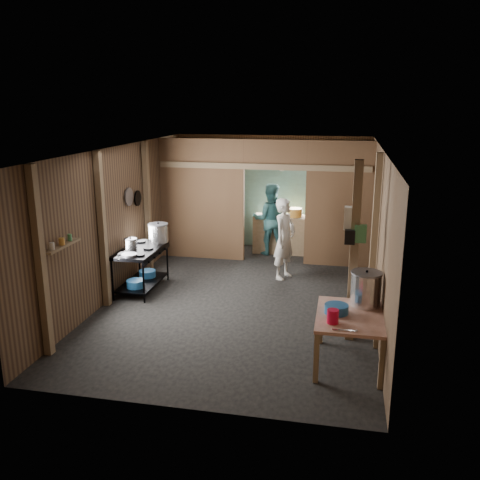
% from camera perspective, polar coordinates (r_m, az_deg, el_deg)
% --- Properties ---
extents(floor, '(4.50, 7.00, 0.00)m').
position_cam_1_polar(floor, '(9.21, 0.25, -6.31)').
color(floor, black).
rests_on(floor, ground).
extents(ceiling, '(4.50, 7.00, 0.00)m').
position_cam_1_polar(ceiling, '(8.61, 0.27, 10.03)').
color(ceiling, '#373433').
rests_on(ceiling, ground).
extents(wall_back, '(4.50, 0.00, 2.60)m').
position_cam_1_polar(wall_back, '(12.20, 3.48, 5.34)').
color(wall_back, brown).
rests_on(wall_back, ground).
extents(wall_front, '(4.50, 0.00, 2.60)m').
position_cam_1_polar(wall_front, '(5.58, -6.81, -6.67)').
color(wall_front, brown).
rests_on(wall_front, ground).
extents(wall_left, '(0.00, 7.00, 2.60)m').
position_cam_1_polar(wall_left, '(9.50, -13.18, 2.17)').
color(wall_left, brown).
rests_on(wall_left, ground).
extents(wall_right, '(0.00, 7.00, 2.60)m').
position_cam_1_polar(wall_right, '(8.68, 14.99, 0.84)').
color(wall_right, brown).
rests_on(wall_right, ground).
extents(partition_left, '(1.85, 0.10, 2.60)m').
position_cam_1_polar(partition_left, '(11.21, -4.21, 4.46)').
color(partition_left, brown).
rests_on(partition_left, floor).
extents(partition_right, '(1.35, 0.10, 2.60)m').
position_cam_1_polar(partition_right, '(10.81, 10.80, 3.84)').
color(partition_right, brown).
rests_on(partition_right, floor).
extents(partition_header, '(1.30, 0.10, 0.60)m').
position_cam_1_polar(partition_header, '(10.76, 3.91, 9.40)').
color(partition_header, brown).
rests_on(partition_header, wall_back).
extents(turquoise_panel, '(4.40, 0.06, 2.50)m').
position_cam_1_polar(turquoise_panel, '(12.15, 3.43, 5.06)').
color(turquoise_panel, '#6B9E98').
rests_on(turquoise_panel, wall_back).
extents(back_counter, '(1.20, 0.50, 0.85)m').
position_cam_1_polar(back_counter, '(11.81, 4.47, 0.66)').
color(back_counter, '#8B6E51').
rests_on(back_counter, floor).
extents(wall_clock, '(0.20, 0.03, 0.20)m').
position_cam_1_polar(wall_clock, '(11.98, 4.65, 8.04)').
color(wall_clock, beige).
rests_on(wall_clock, wall_back).
extents(post_left_a, '(0.10, 0.12, 2.60)m').
position_cam_1_polar(post_left_a, '(7.27, -21.11, -2.41)').
color(post_left_a, '#8B6E51').
rests_on(post_left_a, floor).
extents(post_left_b, '(0.10, 0.12, 2.60)m').
position_cam_1_polar(post_left_b, '(8.77, -14.90, 1.00)').
color(post_left_b, '#8B6E51').
rests_on(post_left_b, floor).
extents(post_left_c, '(0.10, 0.12, 2.60)m').
position_cam_1_polar(post_left_c, '(10.55, -10.16, 3.60)').
color(post_left_c, '#8B6E51').
rests_on(post_left_c, floor).
extents(post_right, '(0.10, 0.12, 2.60)m').
position_cam_1_polar(post_right, '(8.48, 14.59, 0.54)').
color(post_right, '#8B6E51').
rests_on(post_right, floor).
extents(post_free, '(0.12, 0.12, 2.60)m').
position_cam_1_polar(post_free, '(7.40, 12.44, -1.41)').
color(post_free, '#8B6E51').
rests_on(post_free, floor).
extents(cross_beam, '(4.40, 0.12, 0.12)m').
position_cam_1_polar(cross_beam, '(10.77, 2.51, 8.09)').
color(cross_beam, '#8B6E51').
rests_on(cross_beam, wall_left).
extents(pan_lid_big, '(0.03, 0.34, 0.34)m').
position_cam_1_polar(pan_lid_big, '(9.78, -12.12, 4.68)').
color(pan_lid_big, slate).
rests_on(pan_lid_big, wall_left).
extents(pan_lid_small, '(0.03, 0.30, 0.30)m').
position_cam_1_polar(pan_lid_small, '(10.16, -11.20, 4.54)').
color(pan_lid_small, black).
rests_on(pan_lid_small, wall_left).
extents(wall_shelf, '(0.14, 0.80, 0.03)m').
position_cam_1_polar(wall_shelf, '(7.63, -19.01, -0.62)').
color(wall_shelf, '#8B6E51').
rests_on(wall_shelf, wall_left).
extents(jar_white, '(0.07, 0.07, 0.10)m').
position_cam_1_polar(jar_white, '(7.41, -20.01, -0.65)').
color(jar_white, beige).
rests_on(jar_white, wall_shelf).
extents(jar_yellow, '(0.08, 0.08, 0.10)m').
position_cam_1_polar(jar_yellow, '(7.61, -19.05, -0.15)').
color(jar_yellow, gold).
rests_on(jar_yellow, wall_shelf).
extents(jar_green, '(0.06, 0.06, 0.10)m').
position_cam_1_polar(jar_green, '(7.80, -18.25, 0.26)').
color(jar_green, '#428E53').
rests_on(jar_green, wall_shelf).
extents(bag_white, '(0.22, 0.15, 0.32)m').
position_cam_1_polar(bag_white, '(7.36, 12.25, 2.36)').
color(bag_white, beige).
rests_on(bag_white, post_free).
extents(bag_green, '(0.16, 0.12, 0.24)m').
position_cam_1_polar(bag_green, '(7.27, 13.12, 0.69)').
color(bag_green, '#428E53').
rests_on(bag_green, post_free).
extents(bag_black, '(0.14, 0.10, 0.20)m').
position_cam_1_polar(bag_black, '(7.26, 12.00, 0.33)').
color(bag_black, black).
rests_on(bag_black, post_free).
extents(gas_range, '(0.68, 1.33, 0.78)m').
position_cam_1_polar(gas_range, '(9.61, -10.82, -3.18)').
color(gas_range, black).
rests_on(gas_range, floor).
extents(prep_table, '(0.86, 1.18, 0.70)m').
position_cam_1_polar(prep_table, '(7.01, 11.89, -10.67)').
color(prep_table, tan).
rests_on(prep_table, floor).
extents(stove_pot_large, '(0.50, 0.50, 0.37)m').
position_cam_1_polar(stove_pot_large, '(9.84, -8.97, 0.72)').
color(stove_pot_large, silver).
rests_on(stove_pot_large, gas_range).
extents(stove_pot_med, '(0.25, 0.25, 0.21)m').
position_cam_1_polar(stove_pot_med, '(9.52, -11.95, -0.43)').
color(stove_pot_med, silver).
rests_on(stove_pot_med, gas_range).
extents(frying_pan, '(0.40, 0.55, 0.06)m').
position_cam_1_polar(frying_pan, '(9.06, -12.10, -1.63)').
color(frying_pan, slate).
rests_on(frying_pan, gas_range).
extents(blue_tub_front, '(0.32, 0.32, 0.13)m').
position_cam_1_polar(blue_tub_front, '(9.41, -11.44, -4.73)').
color(blue_tub_front, '#1F5790').
rests_on(blue_tub_front, gas_range).
extents(blue_tub_back, '(0.31, 0.31, 0.12)m').
position_cam_1_polar(blue_tub_back, '(9.91, -10.17, -3.67)').
color(blue_tub_back, '#1F5790').
rests_on(blue_tub_back, gas_range).
extents(stock_pot, '(0.55, 0.55, 0.49)m').
position_cam_1_polar(stock_pot, '(7.14, 13.68, -5.31)').
color(stock_pot, silver).
rests_on(stock_pot, prep_table).
extents(wash_basin, '(0.32, 0.32, 0.12)m').
position_cam_1_polar(wash_basin, '(6.86, 10.57, -7.47)').
color(wash_basin, '#1F5790').
rests_on(wash_basin, prep_table).
extents(pink_bucket, '(0.17, 0.17, 0.18)m').
position_cam_1_polar(pink_bucket, '(6.55, 10.18, -8.28)').
color(pink_bucket, red).
rests_on(pink_bucket, prep_table).
extents(knife, '(0.30, 0.05, 0.01)m').
position_cam_1_polar(knife, '(6.40, 11.47, -9.71)').
color(knife, silver).
rests_on(knife, prep_table).
extents(yellow_tub, '(0.34, 0.34, 0.19)m').
position_cam_1_polar(yellow_tub, '(11.66, 6.03, 3.04)').
color(yellow_tub, gold).
rests_on(yellow_tub, back_counter).
extents(cook, '(0.57, 0.68, 1.58)m').
position_cam_1_polar(cook, '(10.00, 4.94, 0.14)').
color(cook, silver).
rests_on(cook, floor).
extents(worker_back, '(0.89, 0.75, 1.61)m').
position_cam_1_polar(worker_back, '(11.59, 3.31, 2.31)').
color(worker_back, '#32686B').
rests_on(worker_back, floor).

